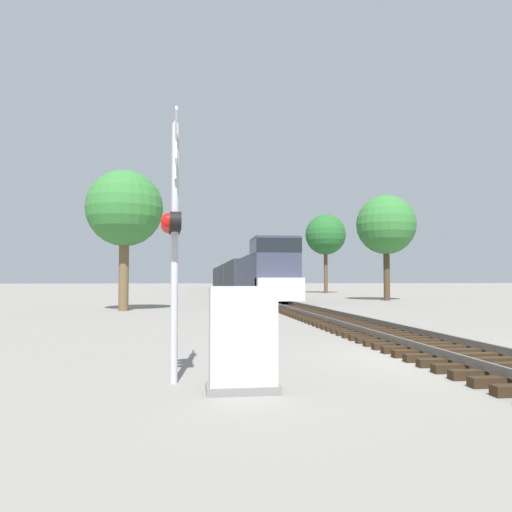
% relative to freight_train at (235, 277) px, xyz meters
% --- Properties ---
extents(ground_plane, '(400.00, 400.00, 0.00)m').
position_rel_freight_train_xyz_m(ground_plane, '(0.00, -54.81, -1.99)').
color(ground_plane, gray).
extents(rail_track_bed, '(2.60, 160.00, 0.31)m').
position_rel_freight_train_xyz_m(rail_track_bed, '(0.00, -54.81, -1.85)').
color(rail_track_bed, black).
rests_on(rail_track_bed, ground).
extents(freight_train, '(3.03, 69.40, 4.52)m').
position_rel_freight_train_xyz_m(freight_train, '(0.00, 0.00, 0.00)').
color(freight_train, '#33384C').
rests_on(freight_train, ground).
extents(crossing_signal_near, '(0.37, 1.01, 4.43)m').
position_rel_freight_train_xyz_m(crossing_signal_near, '(-5.91, -56.59, 0.52)').
color(crossing_signal_near, '#B7B7BC').
rests_on(crossing_signal_near, ground).
extents(relay_cabinet, '(1.09, 0.62, 1.58)m').
position_rel_freight_train_xyz_m(relay_cabinet, '(-4.83, -57.34, -1.21)').
color(relay_cabinet, slate).
rests_on(relay_cabinet, ground).
extents(tree_far_right, '(4.12, 4.12, 7.59)m').
position_rel_freight_train_xyz_m(tree_far_right, '(-9.23, -37.38, 3.49)').
color(tree_far_right, brown).
rests_on(tree_far_right, ground).
extents(tree_mid_background, '(4.74, 4.74, 8.43)m').
position_rel_freight_train_xyz_m(tree_mid_background, '(9.82, -26.77, 4.04)').
color(tree_mid_background, '#473521').
rests_on(tree_mid_background, ground).
extents(tree_deep_background, '(4.98, 4.98, 9.71)m').
position_rel_freight_train_xyz_m(tree_deep_background, '(10.78, -5.04, 5.18)').
color(tree_deep_background, brown).
rests_on(tree_deep_background, ground).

